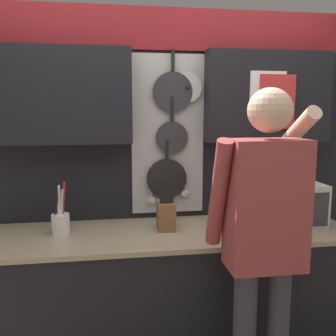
# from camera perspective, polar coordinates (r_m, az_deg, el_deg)

# --- Properties ---
(base_cabinet_counter) EXTENTS (2.30, 0.66, 0.90)m
(base_cabinet_counter) POSITION_cam_1_polar(r_m,az_deg,el_deg) (2.58, 0.65, -19.12)
(base_cabinet_counter) COLOR black
(base_cabinet_counter) RESTS_ON ground_plane
(back_wall_unit) EXTENTS (2.87, 0.23, 2.32)m
(back_wall_unit) POSITION_cam_1_polar(r_m,az_deg,el_deg) (2.58, -0.33, 3.67)
(back_wall_unit) COLOR black
(back_wall_unit) RESTS_ON ground_plane
(microwave) EXTENTS (0.48, 0.38, 0.29)m
(microwave) POSITION_cam_1_polar(r_m,az_deg,el_deg) (2.62, 16.92, -5.14)
(microwave) COLOR silver
(microwave) RESTS_ON base_cabinet_counter
(knife_block) EXTENTS (0.11, 0.15, 0.25)m
(knife_block) POSITION_cam_1_polar(r_m,az_deg,el_deg) (2.41, -0.30, -7.16)
(knife_block) COLOR brown
(knife_block) RESTS_ON base_cabinet_counter
(utensil_crock) EXTENTS (0.11, 0.11, 0.32)m
(utensil_crock) POSITION_cam_1_polar(r_m,az_deg,el_deg) (2.41, -16.06, -7.84)
(utensil_crock) COLOR white
(utensil_crock) RESTS_ON base_cabinet_counter
(person) EXTENTS (0.54, 0.62, 1.76)m
(person) POSITION_cam_1_polar(r_m,az_deg,el_deg) (1.96, 14.44, -9.14)
(person) COLOR #383842
(person) RESTS_ON ground_plane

